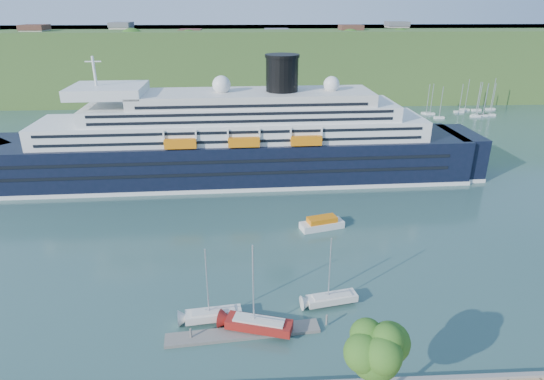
{
  "coord_description": "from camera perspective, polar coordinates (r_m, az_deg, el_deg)",
  "views": [
    {
      "loc": [
        -0.38,
        -31.11,
        33.14
      ],
      "look_at": [
        2.75,
        30.0,
        7.61
      ],
      "focal_mm": 30.0,
      "sensor_mm": 36.0,
      "label": 1
    }
  ],
  "objects": [
    {
      "name": "cruise_ship",
      "position": [
        88.57,
        -6.18,
        8.77
      ],
      "size": [
        108.15,
        19.17,
        24.19
      ],
      "primitive_type": null,
      "rotation": [
        0.0,
        0.0,
        0.03
      ],
      "color": "black",
      "rests_on": "ground"
    },
    {
      "name": "sailboat_white_far",
      "position": [
        53.3,
        7.69,
        -10.38
      ],
      "size": [
        6.85,
        3.1,
        8.54
      ],
      "primitive_type": null,
      "rotation": [
        0.0,
        0.0,
        0.2
      ],
      "color": "silver",
      "rests_on": "ground"
    },
    {
      "name": "sailboat_red",
      "position": [
        48.38,
        -1.71,
        -12.78
      ],
      "size": [
        8.2,
        4.3,
        10.21
      ],
      "primitive_type": null,
      "rotation": [
        0.0,
        0.0,
        -0.28
      ],
      "color": "maroon",
      "rests_on": "ground"
    },
    {
      "name": "far_hillside",
      "position": [
        177.37,
        -2.89,
        15.77
      ],
      "size": [
        400.0,
        50.0,
        24.0
      ],
      "primitive_type": "cube",
      "color": "#325020",
      "rests_on": "ground"
    },
    {
      "name": "tender_launch",
      "position": [
        71.89,
        6.29,
        -4.1
      ],
      "size": [
        7.32,
        4.16,
        1.92
      ],
      "primitive_type": null,
      "rotation": [
        0.0,
        0.0,
        0.27
      ],
      "color": "orange",
      "rests_on": "ground"
    },
    {
      "name": "floating_pontoon",
      "position": [
        51.18,
        -3.63,
        -17.49
      ],
      "size": [
        16.67,
        3.69,
        0.37
      ],
      "primitive_type": null,
      "rotation": [
        0.0,
        0.0,
        0.1
      ],
      "color": "gray",
      "rests_on": "ground"
    },
    {
      "name": "promenade_tree",
      "position": [
        40.51,
        12.66,
        -20.62
      ],
      "size": [
        5.71,
        5.71,
        9.46
      ],
      "primitive_type": null,
      "color": "#225717",
      "rests_on": "promenade"
    },
    {
      "name": "sailboat_white_near",
      "position": [
        50.65,
        -7.55,
        -12.09
      ],
      "size": [
        7.07,
        2.77,
        8.89
      ],
      "primitive_type": null,
      "rotation": [
        0.0,
        0.0,
        0.13
      ],
      "color": "silver",
      "rests_on": "ground"
    }
  ]
}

